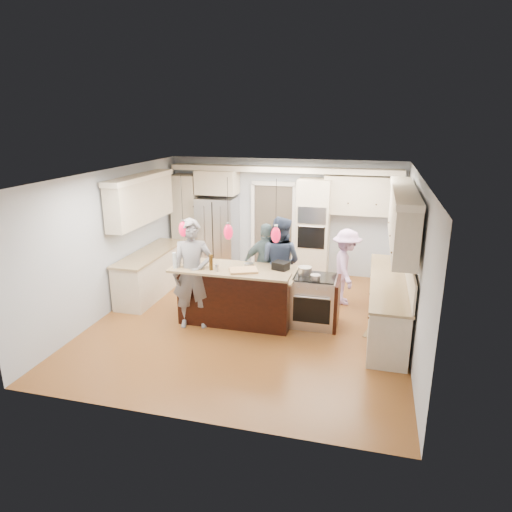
{
  "coord_description": "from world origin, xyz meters",
  "views": [
    {
      "loc": [
        2.02,
        -7.46,
        3.62
      ],
      "look_at": [
        0.0,
        0.35,
        1.15
      ],
      "focal_mm": 32.0,
      "sensor_mm": 36.0,
      "label": 1
    }
  ],
  "objects_px": {
    "kitchen_island": "(239,294)",
    "island_range": "(316,301)",
    "person_bar_end": "(193,274)",
    "person_far_left": "(280,262)",
    "refrigerator": "(218,234)"
  },
  "relations": [
    {
      "from": "person_bar_end",
      "to": "person_far_left",
      "type": "xyz_separation_m",
      "value": [
        1.28,
        1.3,
        -0.08
      ]
    },
    {
      "from": "kitchen_island",
      "to": "person_bar_end",
      "type": "xyz_separation_m",
      "value": [
        -0.69,
        -0.52,
        0.5
      ]
    },
    {
      "from": "refrigerator",
      "to": "person_far_left",
      "type": "distance_m",
      "value": 2.61
    },
    {
      "from": "person_far_left",
      "to": "refrigerator",
      "type": "bearing_deg",
      "value": -26.37
    },
    {
      "from": "kitchen_island",
      "to": "person_far_left",
      "type": "xyz_separation_m",
      "value": [
        0.59,
        0.78,
        0.42
      ]
    },
    {
      "from": "kitchen_island",
      "to": "island_range",
      "type": "xyz_separation_m",
      "value": [
        1.41,
        0.08,
        -0.03
      ]
    },
    {
      "from": "kitchen_island",
      "to": "island_range",
      "type": "height_order",
      "value": "kitchen_island"
    },
    {
      "from": "person_bar_end",
      "to": "person_far_left",
      "type": "distance_m",
      "value": 1.83
    },
    {
      "from": "refrigerator",
      "to": "kitchen_island",
      "type": "relative_size",
      "value": 0.86
    },
    {
      "from": "refrigerator",
      "to": "person_bar_end",
      "type": "distance_m",
      "value": 3.15
    },
    {
      "from": "person_bar_end",
      "to": "island_range",
      "type": "bearing_deg",
      "value": -0.64
    },
    {
      "from": "kitchen_island",
      "to": "person_far_left",
      "type": "bearing_deg",
      "value": 52.62
    },
    {
      "from": "person_bar_end",
      "to": "person_far_left",
      "type": "bearing_deg",
      "value": 28.82
    },
    {
      "from": "island_range",
      "to": "person_far_left",
      "type": "relative_size",
      "value": 0.51
    },
    {
      "from": "person_far_left",
      "to": "island_range",
      "type": "bearing_deg",
      "value": 156.18
    }
  ]
}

